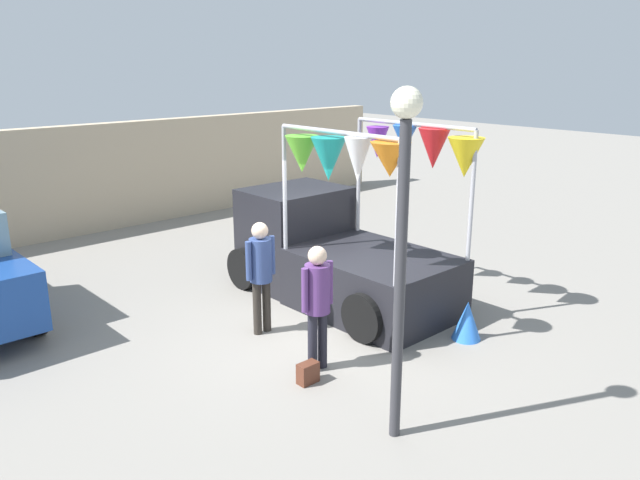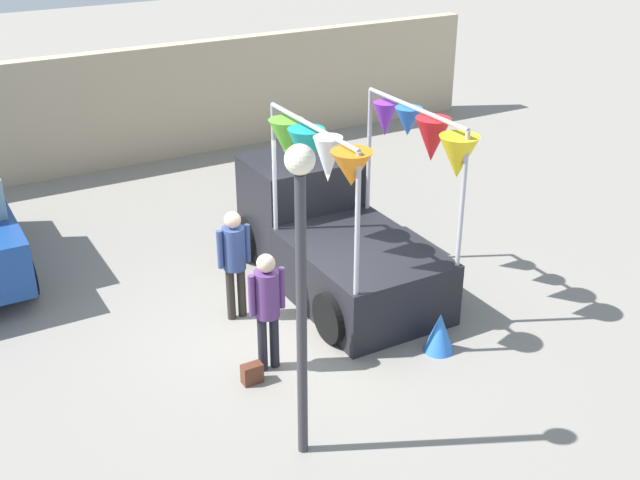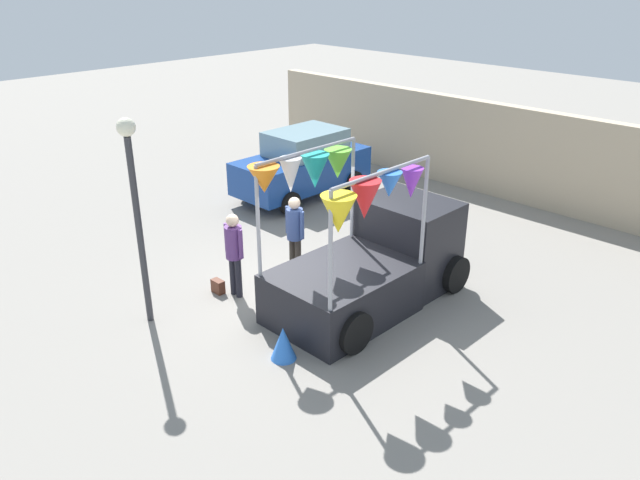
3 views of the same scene
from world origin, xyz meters
name	(u,v)px [view 2 (image 2 of 3)]	position (x,y,z in m)	size (l,w,h in m)	color
ground_plane	(301,319)	(0.00, 0.00, 0.00)	(60.00, 60.00, 0.00)	gray
vendor_truck	(331,227)	(1.05, 0.92, 0.94)	(2.49, 4.17, 3.09)	black
person_customer	(267,301)	(-1.00, -0.93, 1.06)	(0.53, 0.34, 1.75)	black
person_vendor	(234,255)	(-0.83, 0.54, 1.07)	(0.53, 0.34, 1.76)	#2D2823
handbag	(252,373)	(-1.35, -1.13, 0.14)	(0.28, 0.16, 0.28)	#592D1E
street_lamp	(301,263)	(-1.40, -2.66, 2.51)	(0.32, 0.32, 3.83)	#333338
brick_boundary_wall	(132,107)	(0.00, 8.05, 1.30)	(18.00, 0.36, 2.60)	tan
folded_kite_bundle_azure	(440,333)	(1.30, -1.74, 0.30)	(0.44, 0.44, 0.60)	blue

